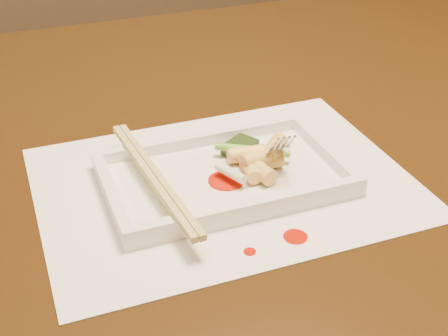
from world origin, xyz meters
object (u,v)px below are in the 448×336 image
object	(u,v)px
fork	(278,98)
chopstick_a	(150,177)
plate_base	(224,179)
table	(161,202)
placemat	(224,182)

from	to	relation	value
fork	chopstick_a	bearing A→B (deg)	-173.25
plate_base	chopstick_a	xyz separation A→B (m)	(-0.08, 0.00, 0.02)
plate_base	table	bearing A→B (deg)	107.44
table	fork	bearing A→B (deg)	-45.32
plate_base	fork	bearing A→B (deg)	14.42
placemat	plate_base	distance (m)	0.00
table	placemat	bearing A→B (deg)	-72.56
chopstick_a	fork	bearing A→B (deg)	6.75
placemat	fork	size ratio (longest dim) A/B	2.86
placemat	fork	bearing A→B (deg)	14.42
table	placemat	xyz separation A→B (m)	(0.04, -0.13, 0.10)
table	plate_base	size ratio (longest dim) A/B	5.38
chopstick_a	fork	xyz separation A→B (m)	(0.15, 0.02, 0.06)
table	chopstick_a	world-z (taller)	chopstick_a
table	plate_base	world-z (taller)	plate_base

